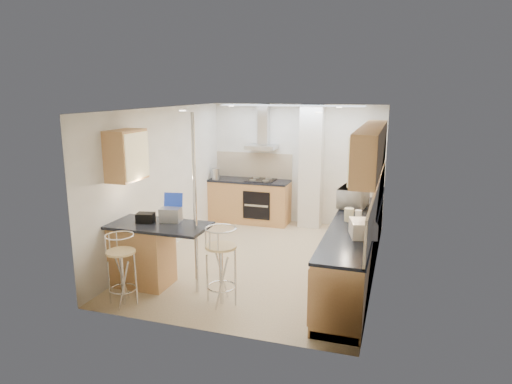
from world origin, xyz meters
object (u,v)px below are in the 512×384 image
(bread_bin, at_px, (363,229))
(bar_stool_end, at_px, (221,266))
(bar_stool_near, at_px, (122,270))
(laptop, at_px, (171,215))
(microwave, at_px, (353,197))

(bread_bin, bearing_deg, bar_stool_end, -174.52)
(bar_stool_near, height_order, bread_bin, bread_bin)
(laptop, xyz_separation_m, bar_stool_near, (-0.29, -0.83, -0.55))
(bar_stool_end, distance_m, bread_bin, 1.91)
(bar_stool_near, distance_m, bar_stool_end, 1.30)
(laptop, bearing_deg, microwave, 25.85)
(laptop, xyz_separation_m, bar_stool_end, (0.94, -0.41, -0.51))
(laptop, xyz_separation_m, bread_bin, (2.68, 0.21, -0.01))
(bar_stool_end, bearing_deg, laptop, 89.06)
(bar_stool_end, bearing_deg, bread_bin, -47.83)
(laptop, relative_size, bread_bin, 0.73)
(bread_bin, bearing_deg, laptop, 170.40)
(laptop, distance_m, bar_stool_end, 1.14)
(bar_stool_near, distance_m, bread_bin, 3.19)
(laptop, height_order, bread_bin, laptop)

